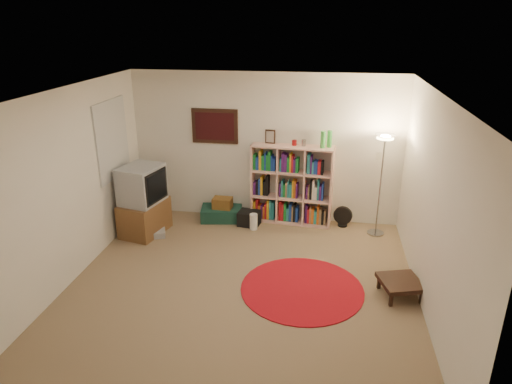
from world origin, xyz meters
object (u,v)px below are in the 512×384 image
tv_stand (143,202)px  suitcase (222,213)px  side_table (401,283)px  bookshelf (291,185)px  floor_lamp (384,153)px  floor_fan (343,216)px

tv_stand → suitcase: tv_stand is taller
tv_stand → side_table: size_ratio=1.87×
tv_stand → side_table: (3.85, -1.23, -0.36)m
bookshelf → side_table: (1.57, -2.06, -0.47)m
suitcase → bookshelf: bearing=-2.7°
floor_lamp → side_table: bearing=-85.3°
tv_stand → side_table: bearing=-5.2°
floor_fan → suitcase: 2.07m
bookshelf → floor_fan: (0.89, -0.09, -0.48)m
floor_lamp → tv_stand: bearing=-171.8°
bookshelf → tv_stand: bookshelf is taller
floor_fan → tv_stand: bearing=-153.1°
tv_stand → suitcase: size_ratio=1.51×
bookshelf → side_table: bearing=-47.6°
bookshelf → suitcase: 1.30m
bookshelf → side_table: 2.63m
floor_fan → floor_lamp: bearing=-7.6°
floor_lamp → suitcase: (-2.60, 0.17, -1.26)m
tv_stand → suitcase: (1.11, 0.70, -0.43)m
bookshelf → tv_stand: (-2.28, -0.83, -0.11)m
floor_lamp → tv_stand: (-3.71, -0.53, -0.82)m
side_table → floor_lamp: bearing=94.7°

